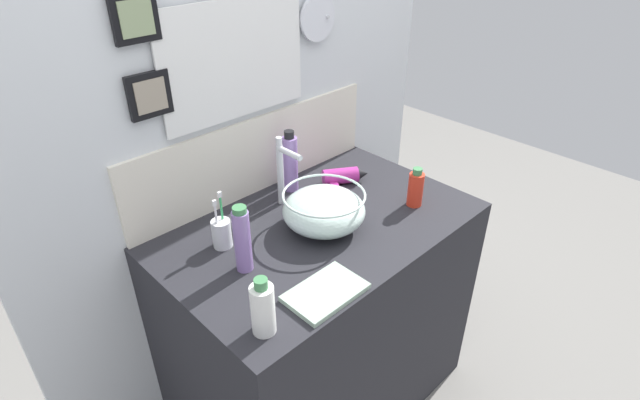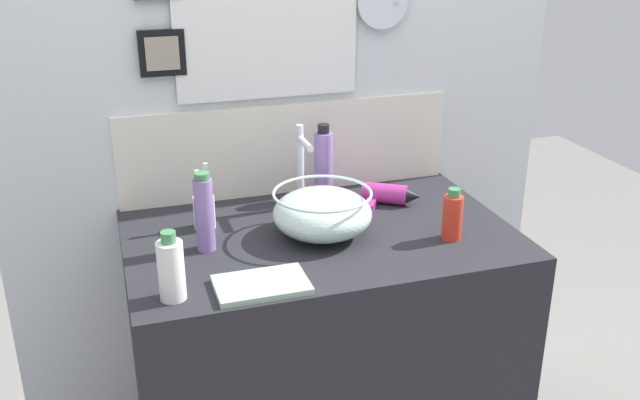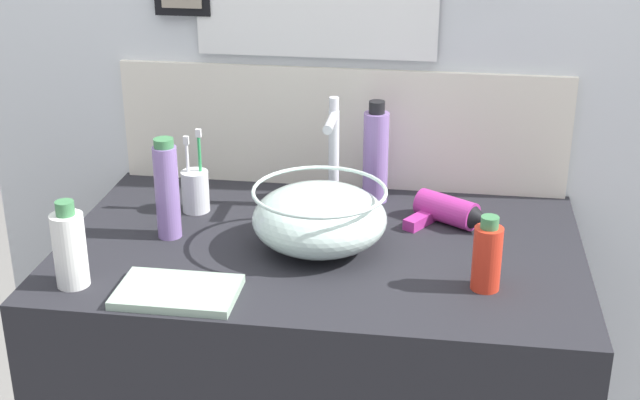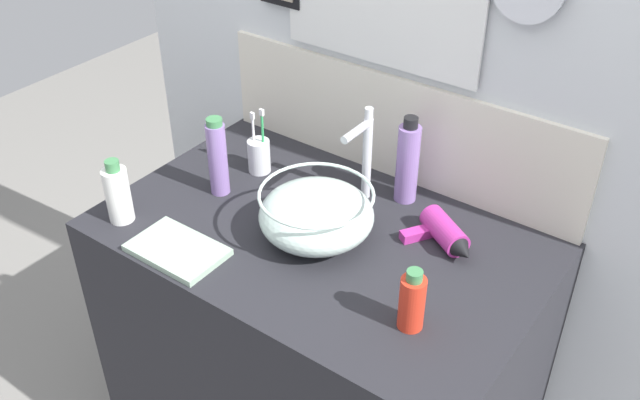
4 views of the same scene
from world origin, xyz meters
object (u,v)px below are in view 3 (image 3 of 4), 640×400
object	(u,v)px
hair_drier	(450,212)
toothbrush_cup	(195,190)
faucet	(331,147)
glass_bowl_sink	(317,217)
soap_dispenser	(376,155)
shampoo_bottle	(487,256)
lotion_bottle	(70,248)
hand_towel	(177,292)
spray_bottle	(167,190)

from	to	relation	value
hair_drier	toothbrush_cup	size ratio (longest dim) A/B	1.04
hair_drier	faucet	bearing A→B (deg)	169.85
faucet	toothbrush_cup	distance (m)	0.32
faucet	glass_bowl_sink	bearing A→B (deg)	-90.00
toothbrush_cup	soap_dispenser	bearing A→B (deg)	16.76
hair_drier	soap_dispenser	bearing A→B (deg)	147.40
glass_bowl_sink	shampoo_bottle	world-z (taller)	shampoo_bottle
glass_bowl_sink	hair_drier	world-z (taller)	glass_bowl_sink
toothbrush_cup	faucet	bearing A→B (deg)	10.44
lotion_bottle	hand_towel	bearing A→B (deg)	-3.87
hair_drier	spray_bottle	size ratio (longest dim) A/B	0.92
hair_drier	lotion_bottle	bearing A→B (deg)	-151.40
soap_dispenser	hand_towel	bearing A→B (deg)	-122.19
glass_bowl_sink	faucet	xyz separation A→B (m)	(0.00, 0.21, 0.08)
toothbrush_cup	shampoo_bottle	size ratio (longest dim) A/B	1.31
glass_bowl_sink	hair_drier	bearing A→B (deg)	30.30
lotion_bottle	spray_bottle	bearing A→B (deg)	63.83
spray_bottle	hair_drier	bearing A→B (deg)	14.04
toothbrush_cup	glass_bowl_sink	bearing A→B (deg)	-26.67
shampoo_bottle	lotion_bottle	bearing A→B (deg)	-172.69
lotion_bottle	soap_dispenser	size ratio (longest dim) A/B	0.72
faucet	shampoo_bottle	distance (m)	0.48
toothbrush_cup	hand_towel	world-z (taller)	toothbrush_cup
spray_bottle	shampoo_bottle	bearing A→B (deg)	-11.83
hand_towel	lotion_bottle	bearing A→B (deg)	176.13
spray_bottle	hand_towel	size ratio (longest dim) A/B	0.97
glass_bowl_sink	toothbrush_cup	size ratio (longest dim) A/B	1.43
glass_bowl_sink	shampoo_bottle	bearing A→B (deg)	-20.54
lotion_bottle	shampoo_bottle	bearing A→B (deg)	7.31
hair_drier	soap_dispenser	xyz separation A→B (m)	(-0.17, 0.11, 0.08)
glass_bowl_sink	toothbrush_cup	bearing A→B (deg)	153.33
toothbrush_cup	hair_drier	bearing A→B (deg)	0.70
glass_bowl_sink	lotion_bottle	world-z (taller)	lotion_bottle
spray_bottle	soap_dispenser	world-z (taller)	soap_dispenser
hair_drier	toothbrush_cup	bearing A→B (deg)	-179.30
hair_drier	soap_dispenser	distance (m)	0.22
spray_bottle	lotion_bottle	bearing A→B (deg)	-116.17
faucet	hand_towel	bearing A→B (deg)	-116.87
lotion_bottle	hair_drier	bearing A→B (deg)	28.60
glass_bowl_sink	hand_towel	xyz separation A→B (m)	(-0.23, -0.24, -0.06)
shampoo_bottle	glass_bowl_sink	bearing A→B (deg)	159.46
shampoo_bottle	faucet	bearing A→B (deg)	135.54
toothbrush_cup	spray_bottle	xyz separation A→B (m)	(-0.02, -0.14, 0.06)
glass_bowl_sink	shampoo_bottle	xyz separation A→B (m)	(0.34, -0.13, -0.00)
toothbrush_cup	hand_towel	distance (m)	0.40
hair_drier	spray_bottle	xyz separation A→B (m)	(-0.59, -0.15, 0.08)
faucet	toothbrush_cup	world-z (taller)	faucet
spray_bottle	shampoo_bottle	distance (m)	0.67
toothbrush_cup	lotion_bottle	bearing A→B (deg)	-109.67
glass_bowl_sink	lotion_bottle	size ratio (longest dim) A/B	1.61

